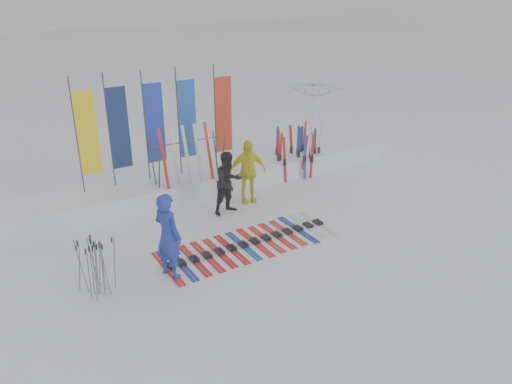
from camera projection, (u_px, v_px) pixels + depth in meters
ground at (284, 255)px, 11.91m from camera, size 120.00×120.00×0.00m
snow_bank at (200, 181)px, 15.39m from camera, size 14.00×1.60×0.60m
person_blue at (168, 236)px, 10.72m from camera, size 0.69×0.84×1.97m
person_black at (229, 183)px, 13.73m from camera, size 0.96×0.80×1.79m
person_yellow at (248, 171)px, 14.39m from camera, size 1.18×0.70×1.89m
tent_canopy at (314, 115)px, 18.99m from camera, size 3.48×3.51×2.58m
ski_row at (249, 243)px, 12.35m from camera, size 4.47×1.69×0.07m
pole_cluster at (96, 267)px, 10.26m from camera, size 0.79×0.76×1.26m
feather_flags at (156, 124)px, 14.25m from camera, size 4.62×0.24×3.20m
ski_rack at (188, 155)px, 14.41m from camera, size 2.04×0.80×1.23m
upright_skis at (300, 152)px, 16.52m from camera, size 1.66×1.17×1.67m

